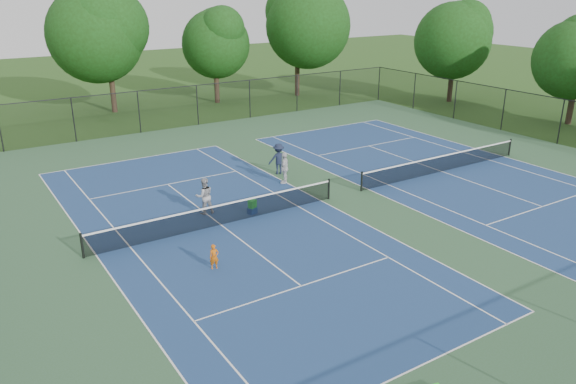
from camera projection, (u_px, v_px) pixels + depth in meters
ground at (345, 195)px, 28.48m from camera, size 140.00×140.00×0.00m
court_pad at (345, 195)px, 28.48m from camera, size 36.00×36.00×0.01m
tennis_court_left at (221, 223)px, 24.90m from camera, size 12.00×23.83×1.07m
tennis_court_right at (442, 170)px, 31.99m from camera, size 12.00×23.83×1.07m
perimeter_fence at (346, 165)px, 27.92m from camera, size 36.08×36.08×3.02m
tree_back_b at (106, 30)px, 44.67m from camera, size 7.60×7.60×10.03m
tree_back_c at (215, 40)px, 48.82m from camera, size 6.00×6.00×8.40m
tree_back_d at (298, 21)px, 51.62m from camera, size 7.80×7.80×10.37m
tree_side_e at (455, 36)px, 49.15m from camera, size 6.60×6.60×8.87m
child_player at (214, 257)px, 20.96m from camera, size 0.40×0.31×0.98m
instructor at (204, 196)px, 25.90m from camera, size 0.93×0.77×1.74m
bystander_a at (285, 168)px, 29.90m from camera, size 1.01×0.99×1.71m
bystander_b at (279, 159)px, 31.39m from camera, size 1.27×0.95×1.75m
ball_crate at (252, 211)px, 26.13m from camera, size 0.49×0.41×0.31m
ball_hopper at (252, 204)px, 26.01m from camera, size 0.42×0.38×0.37m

